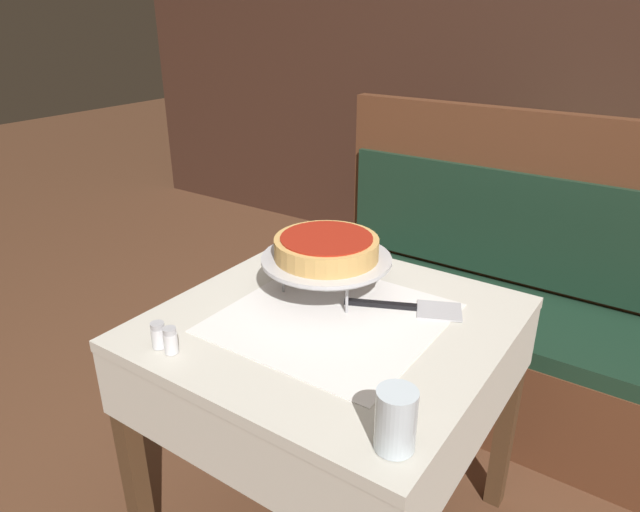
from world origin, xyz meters
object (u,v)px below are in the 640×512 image
object	(u,v)px
pizza_pan_stand	(326,260)
salt_shaker	(158,335)
booth_bench	(501,330)
deep_dish_pizza	(326,247)
water_glass_near	(396,420)
condiment_caddy	(550,160)
dining_table_front	(331,357)
dining_table_rear	(560,197)
pepper_shaker	(171,340)
pizza_server	(409,307)

from	to	relation	value
pizza_pan_stand	salt_shaker	xyz separation A→B (m)	(-0.17, -0.44, -0.07)
booth_bench	deep_dish_pizza	bearing A→B (deg)	-109.99
booth_bench	water_glass_near	size ratio (longest dim) A/B	12.65
salt_shaker	condiment_caddy	bearing A→B (deg)	80.83
water_glass_near	dining_table_front	bearing A→B (deg)	136.95
dining_table_rear	water_glass_near	distance (m)	2.00
pepper_shaker	pizza_server	bearing A→B (deg)	53.91
salt_shaker	pepper_shaker	distance (m)	0.04
pizza_server	condiment_caddy	xyz separation A→B (m)	(-0.06, 1.60, 0.04)
condiment_caddy	booth_bench	bearing A→B (deg)	-82.68
dining_table_front	pizza_pan_stand	bearing A→B (deg)	129.90
water_glass_near	salt_shaker	distance (m)	0.59
pepper_shaker	condiment_caddy	size ratio (longest dim) A/B	0.35
booth_bench	condiment_caddy	distance (m)	0.99
dining_table_front	pepper_shaker	xyz separation A→B (m)	(-0.21, -0.33, 0.15)
water_glass_near	pepper_shaker	world-z (taller)	water_glass_near
pizza_pan_stand	salt_shaker	distance (m)	0.47
pizza_pan_stand	water_glass_near	bearing A→B (deg)	-44.60
pizza_pan_stand	pizza_server	xyz separation A→B (m)	(0.22, 0.05, -0.09)
water_glass_near	deep_dish_pizza	bearing A→B (deg)	135.40
water_glass_near	salt_shaker	size ratio (longest dim) A/B	1.90
booth_bench	condiment_caddy	bearing A→B (deg)	97.32
booth_bench	salt_shaker	xyz separation A→B (m)	(-0.45, -1.21, 0.44)
pizza_server	salt_shaker	size ratio (longest dim) A/B	4.76
dining_table_front	deep_dish_pizza	xyz separation A→B (m)	(-0.08, 0.10, 0.25)
dining_table_front	pizza_server	size ratio (longest dim) A/B	2.76
pizza_pan_stand	pepper_shaker	bearing A→B (deg)	-106.34
pizza_server	salt_shaker	distance (m)	0.62
dining_table_front	dining_table_rear	xyz separation A→B (m)	(0.17, 1.67, 0.02)
pizza_pan_stand	dining_table_rear	bearing A→B (deg)	80.78
pizza_pan_stand	deep_dish_pizza	distance (m)	0.04
pizza_pan_stand	salt_shaker	bearing A→B (deg)	-111.03
deep_dish_pizza	condiment_caddy	distance (m)	1.65
booth_bench	pizza_pan_stand	xyz separation A→B (m)	(-0.28, -0.77, 0.51)
dining_table_rear	deep_dish_pizza	world-z (taller)	deep_dish_pizza
pizza_pan_stand	pizza_server	size ratio (longest dim) A/B	1.16
booth_bench	deep_dish_pizza	distance (m)	0.98
dining_table_front	deep_dish_pizza	world-z (taller)	deep_dish_pizza
pepper_shaker	condiment_caddy	world-z (taller)	condiment_caddy
dining_table_front	pizza_server	bearing A→B (deg)	46.54
dining_table_rear	pizza_pan_stand	size ratio (longest dim) A/B	2.20
pizza_pan_stand	salt_shaker	world-z (taller)	pizza_pan_stand
pizza_pan_stand	pepper_shaker	xyz separation A→B (m)	(-0.13, -0.44, -0.07)
salt_shaker	dining_table_rear	bearing A→B (deg)	78.11
booth_bench	condiment_caddy	world-z (taller)	booth_bench
condiment_caddy	water_glass_near	bearing A→B (deg)	-82.88
dining_table_rear	water_glass_near	bearing A→B (deg)	-85.10
deep_dish_pizza	booth_bench	bearing A→B (deg)	70.01
dining_table_front	water_glass_near	size ratio (longest dim) A/B	6.91
pizza_server	pizza_pan_stand	bearing A→B (deg)	-168.04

